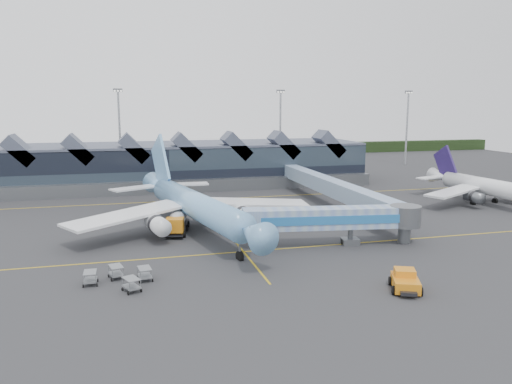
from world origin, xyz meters
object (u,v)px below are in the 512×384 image
object	(u,v)px
jet_bridge	(343,219)
fuel_truck	(178,220)
regional_jet	(485,186)
pushback_tug	(405,281)
main_airliner	(193,204)

from	to	relation	value
jet_bridge	fuel_truck	bearing A→B (deg)	156.80
regional_jet	jet_bridge	bearing A→B (deg)	-158.29
jet_bridge	pushback_tug	xyz separation A→B (m)	(-0.81, -16.65, -2.63)
jet_bridge	main_airliner	bearing A→B (deg)	153.53
regional_jet	pushback_tug	distance (m)	52.14
main_airliner	regional_jet	size ratio (longest dim) A/B	1.40
regional_jet	jet_bridge	xyz separation A→B (m)	(-37.21, -18.95, 0.24)
main_airliner	regional_jet	distance (m)	55.60
jet_bridge	pushback_tug	distance (m)	16.88
main_airliner	jet_bridge	size ratio (longest dim) A/B	1.79
regional_jet	jet_bridge	distance (m)	41.76
main_airliner	pushback_tug	world-z (taller)	main_airliner
regional_jet	pushback_tug	world-z (taller)	regional_jet
main_airliner	pushback_tug	xyz separation A→B (m)	(17.20, -29.11, -3.14)
main_airliner	jet_bridge	xyz separation A→B (m)	(18.01, -12.46, -0.50)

